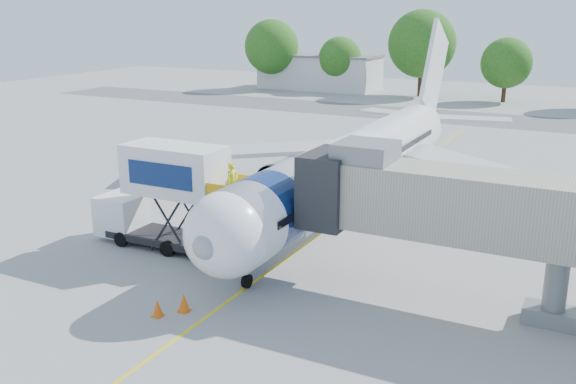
% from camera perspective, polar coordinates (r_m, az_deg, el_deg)
% --- Properties ---
extents(ground, '(160.00, 160.00, 0.00)m').
position_cam_1_polar(ground, '(36.98, 3.87, -3.04)').
color(ground, '#9A9A97').
rests_on(ground, ground).
extents(guidance_line, '(0.15, 70.00, 0.01)m').
position_cam_1_polar(guidance_line, '(36.98, 3.87, -3.03)').
color(guidance_line, yellow).
rests_on(guidance_line, ground).
extents(taxiway_strip, '(120.00, 10.00, 0.01)m').
position_cam_1_polar(taxiway_strip, '(76.39, 16.57, 6.25)').
color(taxiway_strip, '#59595B').
rests_on(taxiway_strip, ground).
extents(aircraft, '(34.17, 37.73, 11.35)m').
position_cam_1_polar(aircraft, '(39.85, 6.31, 2.71)').
color(aircraft, white).
rests_on(aircraft, ground).
extents(jet_bridge, '(13.90, 3.20, 6.60)m').
position_cam_1_polar(jet_bridge, '(26.94, 13.77, -1.06)').
color(jet_bridge, '#AAA592').
rests_on(jet_bridge, ground).
extents(catering_hiloader, '(8.50, 2.44, 5.50)m').
position_cam_1_polar(catering_hiloader, '(33.44, -10.81, -0.40)').
color(catering_hiloader, black).
rests_on(catering_hiloader, ground).
extents(safety_cone_a, '(0.49, 0.49, 0.78)m').
position_cam_1_polar(safety_cone_a, '(27.09, -9.25, -9.71)').
color(safety_cone_a, '#E4570C').
rests_on(safety_cone_a, ground).
extents(safety_cone_b, '(0.46, 0.46, 0.73)m').
position_cam_1_polar(safety_cone_b, '(26.89, -11.52, -10.10)').
color(safety_cone_b, '#E4570C').
rests_on(safety_cone_b, ground).
extents(outbuilding_left, '(18.40, 8.40, 5.30)m').
position_cam_1_polar(outbuilding_left, '(101.61, 2.84, 10.65)').
color(outbuilding_left, silver).
rests_on(outbuilding_left, ground).
extents(tree_a, '(8.31, 8.31, 10.60)m').
position_cam_1_polar(tree_a, '(101.05, -1.46, 12.78)').
color(tree_a, '#382314').
rests_on(tree_a, ground).
extents(tree_b, '(6.39, 6.39, 8.15)m').
position_cam_1_polar(tree_b, '(97.91, 4.64, 11.76)').
color(tree_b, '#382314').
rests_on(tree_b, ground).
extents(tree_c, '(9.47, 9.47, 12.07)m').
position_cam_1_polar(tree_c, '(94.14, 11.82, 12.77)').
color(tree_c, '#382314').
rests_on(tree_c, ground).
extents(tree_d, '(6.67, 6.67, 8.50)m').
position_cam_1_polar(tree_d, '(91.07, 18.85, 10.80)').
color(tree_d, '#382314').
rests_on(tree_d, ground).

